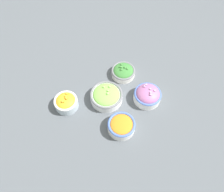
# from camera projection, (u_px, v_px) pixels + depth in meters

# --- Properties ---
(ground_plane) EXTENTS (3.00, 3.00, 0.00)m
(ground_plane) POSITION_uv_depth(u_px,v_px,m) (112.00, 99.00, 1.10)
(ground_plane) COLOR #4C5156
(bowl_squash) EXTENTS (0.11, 0.11, 0.08)m
(bowl_squash) POSITION_uv_depth(u_px,v_px,m) (66.00, 102.00, 1.05)
(bowl_squash) COLOR #B2C1CC
(bowl_squash) RESTS_ON ground_plane
(bowl_carrots) EXTENTS (0.13, 0.13, 0.06)m
(bowl_carrots) POSITION_uv_depth(u_px,v_px,m) (121.00, 126.00, 0.99)
(bowl_carrots) COLOR white
(bowl_carrots) RESTS_ON ground_plane
(bowl_broccoli) EXTENTS (0.13, 0.13, 0.06)m
(bowl_broccoli) POSITION_uv_depth(u_px,v_px,m) (123.00, 72.00, 1.16)
(bowl_broccoli) COLOR silver
(bowl_broccoli) RESTS_ON ground_plane
(bowl_lettuce) EXTENTS (0.16, 0.16, 0.07)m
(bowl_lettuce) POSITION_uv_depth(u_px,v_px,m) (106.00, 96.00, 1.07)
(bowl_lettuce) COLOR white
(bowl_lettuce) RESTS_ON ground_plane
(bowl_red_onion) EXTENTS (0.13, 0.13, 0.08)m
(bowl_red_onion) POSITION_uv_depth(u_px,v_px,m) (147.00, 95.00, 1.07)
(bowl_red_onion) COLOR white
(bowl_red_onion) RESTS_ON ground_plane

